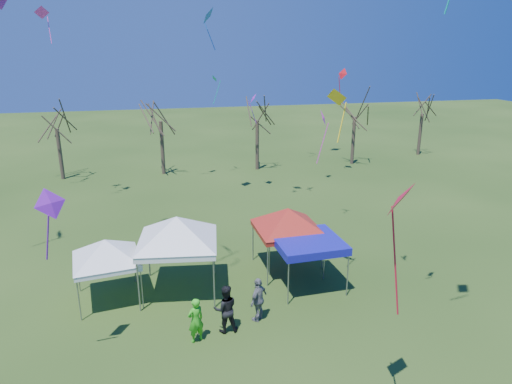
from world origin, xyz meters
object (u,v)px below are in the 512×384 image
tree_2 (159,102)px  tree_4 (356,100)px  tent_red (288,212)px  person_grey (259,299)px  person_green (196,320)px  tree_3 (257,102)px  tent_white_west (105,244)px  person_dark (225,309)px  tent_white_mid (177,222)px  tree_5 (424,99)px  tree_1 (54,110)px  tent_blue (308,243)px

tree_2 → tree_4: size_ratio=1.04×
tent_red → person_grey: bearing=-120.9°
person_green → person_grey: person_grey is taller
tree_3 → tent_white_west: bearing=-119.2°
tree_4 → tent_red: tree_4 is taller
tree_4 → person_dark: bearing=-124.1°
tent_white_mid → person_grey: (2.95, -3.09, -2.44)m
tent_white_mid → person_dark: (1.52, -3.56, -2.40)m
person_green → tree_5: bearing=-158.5°
tree_1 → person_green: bearing=-70.9°
tree_1 → tent_red: 24.54m
tree_2 → tree_5: (26.09, 1.69, -0.56)m
tree_1 → tree_4: bearing=-1.4°
tree_5 → person_dark: size_ratio=3.79×
tree_2 → tent_red: size_ratio=1.93×
person_green → tree_3: bearing=-132.6°
person_dark → person_grey: person_dark is taller
tree_2 → tent_white_west: (-3.11, -20.94, -3.60)m
tree_2 → person_dark: size_ratio=4.16×
person_dark → tree_3: bearing=-105.0°
tent_white_west → tent_white_mid: 3.14m
tent_blue → tree_1: bearing=122.8°
tree_4 → person_grey: size_ratio=4.20×
tree_1 → tree_2: 8.42m
person_dark → person_grey: (1.43, 0.47, -0.05)m
tent_white_mid → tree_2: bearing=89.8°
tree_5 → person_green: size_ratio=4.14×
tent_white_west → person_green: 5.42m
tree_4 → tree_5: 8.62m
tent_red → person_green: bearing=-135.9°
tent_white_west → tent_blue: size_ratio=1.21×
tree_1 → tent_blue: tree_1 is taller
tent_blue → person_dark: size_ratio=1.57×
tree_4 → tent_white_west: bearing=-135.4°
tent_red → tree_1: bearing=124.3°
tree_4 → tent_white_west: tree_4 is taller
tent_red → tent_white_west: bearing=-172.9°
person_dark → tree_5: bearing=-132.3°
tree_4 → tent_blue: tree_4 is taller
tree_1 → tent_white_west: bearing=-76.0°
tree_2 → tent_white_mid: 21.04m
tree_5 → person_green: bearing=-134.3°
tent_white_west → person_green: size_ratio=2.08×
tent_white_mid → tent_blue: bearing=-8.0°
tent_blue → person_grey: bearing=-141.3°
tree_2 → tree_5: size_ratio=1.10×
tree_4 → tent_white_mid: 27.24m
tree_5 → person_green: (-25.82, -26.46, -4.83)m
tree_1 → person_dark: size_ratio=3.83×
tree_1 → tree_4: tree_4 is taller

